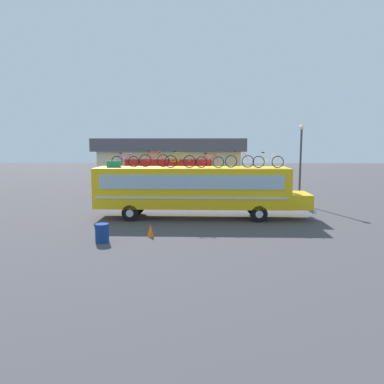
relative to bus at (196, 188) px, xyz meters
The scene contains 13 objects.
ground_plane 1.80m from the bus, behind, with size 120.00×120.00×0.00m, color #423F44.
bus is the anchor object (origin of this frame).
luggage_bag_1 4.97m from the bus, behind, with size 0.76×0.35×0.38m, color #1E7F66.
rooftop_bicycle_1 4.43m from the bus, behind, with size 1.64×0.44×0.87m.
rooftop_bicycle_2 2.98m from the bus, behind, with size 1.80×0.44×0.98m.
rooftop_bicycle_3 1.86m from the bus, 157.71° to the right, with size 1.79×0.44×0.96m.
rooftop_bicycle_4 1.77m from the bus, 18.35° to the right, with size 1.62×0.44×0.86m.
rooftop_bicycle_5 2.98m from the bus, ahead, with size 1.67×0.44×0.94m.
rooftop_bicycle_6 4.42m from the bus, ahead, with size 1.76×0.44×0.91m.
roadside_building 15.30m from the bus, 100.20° to the left, with size 13.60×8.62×4.76m.
trash_bin 7.07m from the bus, 125.37° to the right, with size 0.60×0.60×0.83m, color navy.
traffic_cone 5.22m from the bus, 113.58° to the right, with size 0.31×0.31×0.62m, color orange.
street_lamp 9.11m from the bus, 35.59° to the left, with size 0.35×0.35×5.63m.
Camera 1 is at (0.83, -22.06, 4.42)m, focal length 35.65 mm.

